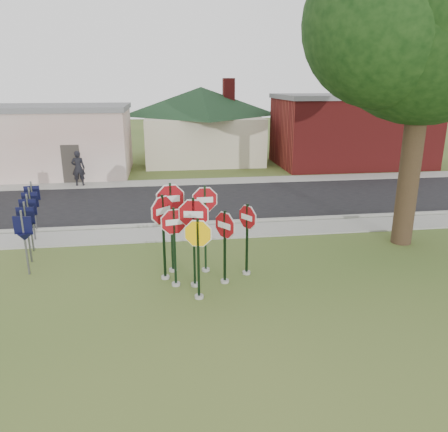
{
  "coord_description": "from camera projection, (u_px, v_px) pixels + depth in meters",
  "views": [
    {
      "loc": [
        -0.88,
        -10.23,
        5.54
      ],
      "look_at": [
        0.85,
        2.0,
        1.74
      ],
      "focal_mm": 35.0,
      "sensor_mm": 36.0,
      "label": 1
    }
  ],
  "objects": [
    {
      "name": "building_house",
      "position": [
        201.0,
        109.0,
        31.44
      ],
      "size": [
        11.6,
        11.6,
        6.2
      ],
      "color": "beige",
      "rests_on": "ground"
    },
    {
      "name": "stop_sign_right",
      "position": [
        225.0,
        238.0,
        12.19
      ],
      "size": [
        0.63,
        0.86,
        2.27
      ],
      "color": "gray",
      "rests_on": "ground"
    },
    {
      "name": "route_sign_row",
      "position": [
        29.0,
        217.0,
        14.61
      ],
      "size": [
        1.43,
        4.63,
        2.0
      ],
      "color": "#59595E",
      "rests_on": "ground"
    },
    {
      "name": "bg_tree_right",
      "position": [
        429.0,
        81.0,
        37.33
      ],
      "size": [
        5.6,
        5.6,
        8.4
      ],
      "color": "black",
      "rests_on": "ground"
    },
    {
      "name": "stop_sign_center",
      "position": [
        194.0,
        229.0,
        11.88
      ],
      "size": [
        1.12,
        0.27,
        2.7
      ],
      "color": "gray",
      "rests_on": "ground"
    },
    {
      "name": "stop_sign_left",
      "position": [
        174.0,
        237.0,
        11.99
      ],
      "size": [
        0.98,
        0.24,
        2.4
      ],
      "color": "gray",
      "rests_on": "ground"
    },
    {
      "name": "stop_sign_far_left",
      "position": [
        163.0,
        225.0,
        12.36
      ],
      "size": [
        0.85,
        0.79,
        2.66
      ],
      "color": "gray",
      "rests_on": "ground"
    },
    {
      "name": "building_stucco",
      "position": [
        28.0,
        140.0,
        26.63
      ],
      "size": [
        12.2,
        6.2,
        4.2
      ],
      "color": "silver",
      "rests_on": "ground"
    },
    {
      "name": "sidewalk_far",
      "position": [
        179.0,
        182.0,
        24.96
      ],
      "size": [
        60.0,
        1.6,
        0.06
      ],
      "primitive_type": "cube",
      "color": "gray",
      "rests_on": "ground"
    },
    {
      "name": "road",
      "position": [
        183.0,
        202.0,
        20.89
      ],
      "size": [
        60.0,
        7.0,
        0.04
      ],
      "primitive_type": "cube",
      "color": "black",
      "rests_on": "ground"
    },
    {
      "name": "curb",
      "position": [
        188.0,
        224.0,
        17.56
      ],
      "size": [
        60.0,
        0.2,
        0.14
      ],
      "primitive_type": "cube",
      "color": "gray",
      "rests_on": "ground"
    },
    {
      "name": "stop_sign_yellow",
      "position": [
        198.0,
        249.0,
        11.28
      ],
      "size": [
        0.96,
        0.31,
        2.33
      ],
      "color": "gray",
      "rests_on": "ground"
    },
    {
      "name": "stop_sign_back_left",
      "position": [
        171.0,
        213.0,
        12.81
      ],
      "size": [
        1.16,
        0.27,
        2.88
      ],
      "color": "gray",
      "rests_on": "ground"
    },
    {
      "name": "stop_sign_far_right",
      "position": [
        247.0,
        231.0,
        12.76
      ],
      "size": [
        0.53,
        0.84,
        2.28
      ],
      "color": "gray",
      "rests_on": "ground"
    },
    {
      "name": "pedestrian",
      "position": [
        78.0,
        168.0,
        23.86
      ],
      "size": [
        0.72,
        0.49,
        1.92
      ],
      "primitive_type": "imported",
      "rotation": [
        0.0,
        0.0,
        3.18
      ],
      "color": "black",
      "rests_on": "sidewalk_far"
    },
    {
      "name": "oak_tree",
      "position": [
        429.0,
        16.0,
        13.54
      ],
      "size": [
        10.31,
        9.71,
        10.86
      ],
      "color": "black",
      "rests_on": "ground"
    },
    {
      "name": "stop_sign_back_right",
      "position": [
        205.0,
        217.0,
        12.85
      ],
      "size": [
        1.03,
        0.24,
        2.78
      ],
      "color": "gray",
      "rests_on": "ground"
    },
    {
      "name": "building_brick",
      "position": [
        352.0,
        130.0,
        29.83
      ],
      "size": [
        10.2,
        6.2,
        4.75
      ],
      "color": "maroon",
      "rests_on": "ground"
    },
    {
      "name": "sidewalk_near",
      "position": [
        189.0,
        233.0,
        16.63
      ],
      "size": [
        60.0,
        1.6,
        0.06
      ],
      "primitive_type": "cube",
      "color": "gray",
      "rests_on": "ground"
    },
    {
      "name": "ground",
      "position": [
        203.0,
        303.0,
        11.43
      ],
      "size": [
        120.0,
        120.0,
        0.0
      ],
      "primitive_type": "plane",
      "color": "#395620",
      "rests_on": "ground"
    }
  ]
}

